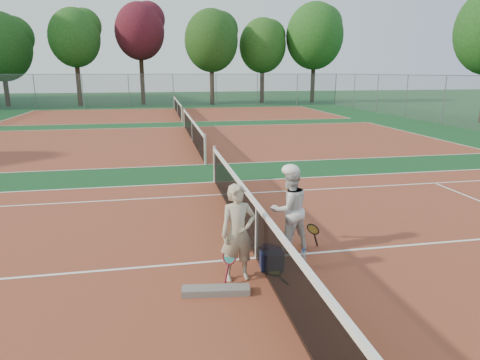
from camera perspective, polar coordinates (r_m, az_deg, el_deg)
name	(u,v)px	position (r m, az deg, el deg)	size (l,w,h in m)	color
ground	(257,258)	(7.73, 2.22, -10.36)	(130.00, 130.00, 0.00)	#103C1B
court_main	(257,258)	(7.73, 2.22, -10.34)	(23.77, 10.97, 0.01)	brown
court_far_a	(192,141)	(20.66, -6.36, 5.21)	(23.77, 10.97, 0.01)	brown
court_far_b	(178,114)	(34.03, -8.29, 8.68)	(23.77, 10.97, 0.01)	brown
net_main	(257,231)	(7.54, 2.25, -6.83)	(0.10, 10.98, 1.02)	black
net_far_a	(192,130)	(20.59, -6.40, 6.60)	(0.10, 10.98, 1.02)	black
net_far_b	(178,108)	(33.99, -8.33, 9.53)	(0.10, 10.98, 1.02)	black
fence_back	(173,91)	(40.91, -8.89, 11.68)	(32.00, 0.06, 3.00)	slate
player_a	(238,233)	(6.71, -0.28, -7.07)	(0.57, 0.37, 1.56)	#B5A88D
player_b	(289,209)	(7.87, 6.60, -3.91)	(0.76, 0.59, 1.56)	silver
racket_red	(230,265)	(6.85, -1.37, -11.21)	(0.30, 0.27, 0.55)	maroon
racket_black_held	(313,237)	(8.06, 9.66, -7.47)	(0.33, 0.27, 0.53)	black
racket_spare	(274,272)	(7.23, 4.54, -12.12)	(0.60, 0.27, 0.03)	black
sports_bag_navy	(272,261)	(7.29, 4.25, -10.68)	(0.38, 0.26, 0.30)	#111633
sports_bag_purple	(270,254)	(7.60, 4.03, -9.76)	(0.32, 0.22, 0.26)	black
net_cover_canvas	(216,291)	(6.59, -3.23, -14.51)	(1.01, 0.23, 0.11)	#65605B
water_bottle	(303,260)	(7.39, 8.44, -10.45)	(0.09, 0.09, 0.30)	#ACC2DA
tree_back_0	(1,47)	(47.08, -29.29, 15.21)	(5.50, 5.50, 8.61)	#382314
tree_back_1	(75,38)	(44.76, -21.19, 17.24)	(4.70, 4.70, 9.00)	#382314
tree_back_maroon	(140,32)	(45.31, -13.23, 18.70)	(4.79, 4.79, 9.80)	#382314
tree_back_3	(211,41)	(43.77, -3.84, 18.01)	(5.20, 5.20, 9.12)	#382314
tree_back_4	(263,46)	(46.23, 3.02, 17.43)	(4.82, 4.82, 8.59)	#382314
tree_back_5	(315,36)	(47.30, 9.92, 18.36)	(5.90, 5.90, 10.18)	#382314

